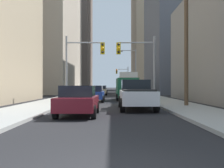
{
  "coord_description": "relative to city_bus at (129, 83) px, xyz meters",
  "views": [
    {
      "loc": [
        0.15,
        -4.54,
        1.52
      ],
      "look_at": [
        0.0,
        32.71,
        1.73
      ],
      "focal_mm": 43.86,
      "sensor_mm": 36.0,
      "label": 1
    }
  ],
  "objects": [
    {
      "name": "cargo_van_green",
      "position": [
        -0.97,
        -15.44,
        -0.64
      ],
      "size": [
        2.16,
        5.25,
        2.26
      ],
      "color": "#195938",
      "rests_on": "ground"
    },
    {
      "name": "building_left_mid_office",
      "position": [
        -22.74,
        12.88,
        13.87
      ],
      "size": [
        24.99,
        26.42,
        31.59
      ],
      "primitive_type": "cube",
      "color": "#B7A893",
      "rests_on": "ground"
    },
    {
      "name": "street_lamp_right",
      "position": [
        0.99,
        1.53,
        2.65
      ],
      "size": [
        2.72,
        0.32,
        7.5
      ],
      "color": "gray",
      "rests_on": "ground"
    },
    {
      "name": "city_bus",
      "position": [
        0.0,
        0.0,
        0.0
      ],
      "size": [
        2.88,
        11.57,
        3.4
      ],
      "color": "silver",
      "rests_on": "ground"
    },
    {
      "name": "building_right_mid_block",
      "position": [
        14.03,
        10.17,
        11.48
      ],
      "size": [
        17.96,
        20.75,
        26.82
      ],
      "primitive_type": "cube",
      "color": "#4C515B",
      "rests_on": "ground"
    },
    {
      "name": "traffic_signal_near_right",
      "position": [
        -0.14,
        -18.78,
        2.1
      ],
      "size": [
        3.51,
        0.44,
        6.0
      ],
      "color": "gray",
      "rests_on": "ground"
    },
    {
      "name": "sedan_maroon",
      "position": [
        -4.17,
        -29.73,
        -1.16
      ],
      "size": [
        1.95,
        4.22,
        1.52
      ],
      "color": "maroon",
      "rests_on": "ground"
    },
    {
      "name": "traffic_signal_near_left",
      "position": [
        -5.1,
        -18.78,
        2.1
      ],
      "size": [
        3.55,
        0.44,
        6.0
      ],
      "color": "gray",
      "rests_on": "ground"
    },
    {
      "name": "sedan_beige",
      "position": [
        -4.22,
        -0.93,
        -1.16
      ],
      "size": [
        1.95,
        4.2,
        1.52
      ],
      "color": "#C6B793",
      "rests_on": "ground"
    },
    {
      "name": "sedan_navy",
      "position": [
        -4.46,
        -11.14,
        -1.16
      ],
      "size": [
        1.95,
        4.23,
        1.52
      ],
      "color": "#141E4C",
      "rests_on": "ground"
    },
    {
      "name": "sidewalk_left",
      "position": [
        -7.61,
        11.13,
        -1.85
      ],
      "size": [
        3.23,
        160.0,
        0.15
      ],
      "primitive_type": "cube",
      "color": "#9E9E99",
      "rests_on": "ground"
    },
    {
      "name": "building_left_far_tower",
      "position": [
        -21.15,
        52.29,
        27.01
      ],
      "size": [
        22.07,
        22.29,
        57.88
      ],
      "primitive_type": "cube",
      "color": "#66564C",
      "rests_on": "ground"
    },
    {
      "name": "sedan_black",
      "position": [
        -4.36,
        9.24,
        -1.16
      ],
      "size": [
        1.95,
        4.23,
        1.52
      ],
      "color": "black",
      "rests_on": "ground"
    },
    {
      "name": "pickup_truck_white",
      "position": [
        -0.92,
        -26.06,
        -1.0
      ],
      "size": [
        2.2,
        5.4,
        1.9
      ],
      "color": "white",
      "rests_on": "ground"
    },
    {
      "name": "traffic_signal_far_right",
      "position": [
        0.1,
        21.58,
        2.07
      ],
      "size": [
        2.99,
        0.44,
        6.0
      ],
      "color": "gray",
      "rests_on": "ground"
    },
    {
      "name": "utility_pole_right",
      "position": [
        2.68,
        -24.49,
        3.27
      ],
      "size": [
        2.2,
        0.28,
        9.85
      ],
      "color": "brown",
      "rests_on": "ground"
    },
    {
      "name": "sidewalk_right",
      "position": [
        2.35,
        11.13,
        -1.85
      ],
      "size": [
        3.23,
        160.0,
        0.15
      ],
      "primitive_type": "cube",
      "color": "#9E9E99",
      "rests_on": "ground"
    },
    {
      "name": "sedan_blue",
      "position": [
        -4.17,
        -18.15,
        -1.16
      ],
      "size": [
        1.95,
        4.24,
        1.52
      ],
      "color": "navy",
      "rests_on": "ground"
    }
  ]
}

